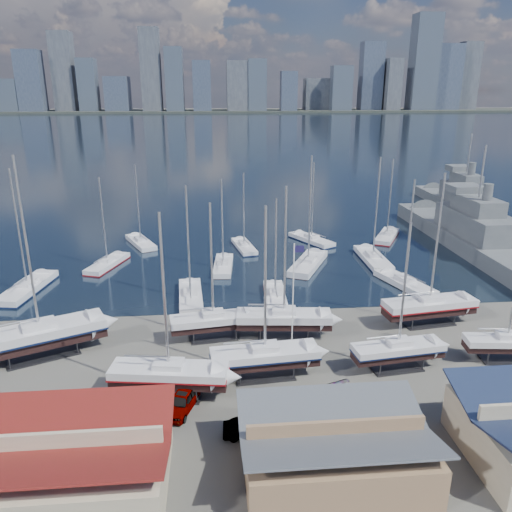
{
  "coord_description": "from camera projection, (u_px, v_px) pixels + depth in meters",
  "views": [
    {
      "loc": [
        -7.66,
        -52.63,
        24.38
      ],
      "look_at": [
        -2.17,
        8.0,
        4.13
      ],
      "focal_mm": 35.0,
      "sensor_mm": 36.0,
      "label": 1
    }
  ],
  "objects": [
    {
      "name": "sailboat_moored_4",
      "position": [
        223.0,
        267.0,
        71.61
      ],
      "size": [
        3.27,
        9.17,
        13.58
      ],
      "rotation": [
        0.0,
        0.0,
        1.49
      ],
      "color": "black",
      "rests_on": "water"
    },
    {
      "name": "sailboat_moored_3",
      "position": [
        191.0,
        297.0,
        61.07
      ],
      "size": [
        3.33,
        10.02,
        14.77
      ],
      "rotation": [
        0.0,
        0.0,
        1.63
      ],
      "color": "black",
      "rests_on": "water"
    },
    {
      "name": "car_a",
      "position": [
        182.0,
        401.0,
        39.81
      ],
      "size": [
        3.33,
        4.97,
        1.57
      ],
      "primitive_type": "imported",
      "rotation": [
        0.0,
        0.0,
        -0.35
      ],
      "color": "gray",
      "rests_on": "ground"
    },
    {
      "name": "sailboat_cradle_5",
      "position": [
        398.0,
        350.0,
        45.34
      ],
      "size": [
        8.74,
        3.42,
        13.92
      ],
      "rotation": [
        0.0,
        0.0,
        0.12
      ],
      "color": "#2D2D33",
      "rests_on": "ground"
    },
    {
      "name": "naval_ship_west",
      "position": [
        462.0,
        204.0,
        104.76
      ],
      "size": [
        7.24,
        38.75,
        17.47
      ],
      "rotation": [
        0.0,
        0.0,
        1.54
      ],
      "color": "#585C62",
      "rests_on": "water"
    },
    {
      "name": "sailboat_moored_10",
      "position": [
        373.0,
        260.0,
        74.52
      ],
      "size": [
        3.15,
        10.91,
        16.26
      ],
      "rotation": [
        0.0,
        0.0,
        1.56
      ],
      "color": "black",
      "rests_on": "water"
    },
    {
      "name": "sailboat_cradle_0",
      "position": [
        40.0,
        335.0,
        47.47
      ],
      "size": [
        12.37,
        8.08,
        19.22
      ],
      "rotation": [
        0.0,
        0.0,
        0.43
      ],
      "color": "#2D2D33",
      "rests_on": "ground"
    },
    {
      "name": "sailboat_moored_9",
      "position": [
        404.0,
        284.0,
        65.13
      ],
      "size": [
        5.7,
        10.11,
        14.73
      ],
      "rotation": [
        0.0,
        0.0,
        1.9
      ],
      "color": "black",
      "rests_on": "water"
    },
    {
      "name": "car_c",
      "position": [
        380.0,
        421.0,
        37.53
      ],
      "size": [
        3.8,
        5.76,
        1.47
      ],
      "primitive_type": "imported",
      "rotation": [
        0.0,
        0.0,
        -0.28
      ],
      "color": "gray",
      "rests_on": "ground"
    },
    {
      "name": "sailboat_cradle_7",
      "position": [
        507.0,
        343.0,
        46.75
      ],
      "size": [
        7.87,
        2.97,
        12.79
      ],
      "rotation": [
        0.0,
        0.0,
        -0.11
      ],
      "color": "#2D2D33",
      "rests_on": "ground"
    },
    {
      "name": "sailboat_moored_11",
      "position": [
        387.0,
        237.0,
        86.02
      ],
      "size": [
        7.05,
        9.67,
        14.34
      ],
      "rotation": [
        0.0,
        0.0,
        1.06
      ],
      "color": "black",
      "rests_on": "water"
    },
    {
      "name": "water",
      "position": [
        221.0,
        128.0,
        341.63
      ],
      "size": [
        1400.0,
        600.0,
        0.4
      ],
      "primitive_type": "cube",
      "color": "#182439",
      "rests_on": "ground"
    },
    {
      "name": "car_b",
      "position": [
        250.0,
        429.0,
        36.77
      ],
      "size": [
        4.04,
        1.54,
        1.32
      ],
      "primitive_type": "imported",
      "rotation": [
        0.0,
        0.0,
        1.53
      ],
      "color": "gray",
      "rests_on": "ground"
    },
    {
      "name": "ground",
      "position": [
        295.0,
        353.0,
        48.64
      ],
      "size": [
        1400.0,
        1400.0,
        0.0
      ],
      "primitive_type": "plane",
      "color": "#605E59",
      "rests_on": "ground"
    },
    {
      "name": "sailboat_moored_0",
      "position": [
        28.0,
        289.0,
        63.45
      ],
      "size": [
        4.91,
        11.34,
        16.41
      ],
      "rotation": [
        0.0,
        0.0,
        1.4
      ],
      "color": "black",
      "rests_on": "water"
    },
    {
      "name": "sailboat_moored_2",
      "position": [
        141.0,
        243.0,
        82.6
      ],
      "size": [
        6.17,
        9.41,
        13.85
      ],
      "rotation": [
        0.0,
        0.0,
        2.0
      ],
      "color": "black",
      "rests_on": "water"
    },
    {
      "name": "flagpole",
      "position": [
        294.0,
        291.0,
        47.39
      ],
      "size": [
        0.98,
        0.12,
        11.0
      ],
      "color": "white",
      "rests_on": "ground"
    },
    {
      "name": "skyline",
      "position": [
        208.0,
        77.0,
        568.38
      ],
      "size": [
        639.14,
        43.8,
        107.69
      ],
      "color": "#475166",
      "rests_on": "far_shore"
    },
    {
      "name": "sailboat_cradle_2",
      "position": [
        213.0,
        321.0,
        50.97
      ],
      "size": [
        8.93,
        3.6,
        14.3
      ],
      "rotation": [
        0.0,
        0.0,
        0.14
      ],
      "color": "#2D2D33",
      "rests_on": "ground"
    },
    {
      "name": "sailboat_cradle_6",
      "position": [
        429.0,
        306.0,
        54.24
      ],
      "size": [
        10.58,
        4.26,
        16.58
      ],
      "rotation": [
        0.0,
        0.0,
        0.14
      ],
      "color": "#2D2D33",
      "rests_on": "ground"
    },
    {
      "name": "sailboat_moored_1",
      "position": [
        108.0,
        265.0,
        72.51
      ],
      "size": [
        5.41,
        9.47,
        13.65
      ],
      "rotation": [
        0.0,
        0.0,
        1.24
      ],
      "color": "black",
      "rests_on": "water"
    },
    {
      "name": "sailboat_cradle_3",
      "position": [
        265.0,
        356.0,
        44.08
      ],
      "size": [
        9.87,
        3.54,
        15.65
      ],
      "rotation": [
        0.0,
        0.0,
        0.09
      ],
      "color": "#2D2D33",
      "rests_on": "ground"
    },
    {
      "name": "car_d",
      "position": [
        356.0,
        407.0,
        39.03
      ],
      "size": [
        3.95,
        5.99,
        1.61
      ],
      "primitive_type": "imported",
      "rotation": [
        0.0,
        0.0,
        0.33
      ],
      "color": "gray",
      "rests_on": "ground"
    },
    {
      "name": "sailboat_moored_5",
      "position": [
        244.0,
        247.0,
        80.51
      ],
      "size": [
        3.9,
        8.9,
        12.87
      ],
      "rotation": [
        0.0,
        0.0,
        1.75
      ],
      "color": "black",
      "rests_on": "water"
    },
    {
      "name": "naval_ship_east",
      "position": [
        472.0,
        239.0,
        80.08
      ],
      "size": [
        7.61,
        46.25,
        18.16
      ],
      "rotation": [
        0.0,
        0.0,
        1.58
      ],
      "color": "#585C62",
      "rests_on": "water"
    },
    {
      "name": "sailboat_moored_8",
      "position": [
        311.0,
        241.0,
        84.13
      ],
      "size": [
        6.87,
        9.48,
        14.04
      ],
      "rotation": [
        0.0,
        0.0,
        2.08
      ],
      "color": "black",
      "rests_on": "water"
    },
    {
      "name": "shed_red",
      "position": [
        54.0,
        461.0,
        31.24
      ],
      "size": [
        14.7,
        9.45,
        4.51
      ],
      "color": "#BFB293",
      "rests_on": "ground"
    },
    {
      "name": "sailboat_moored_7",
      "position": [
        308.0,
        265.0,
        72.33
      ],
      "size": [
        7.68,
        11.33,
        16.76
      ],
      "rotation": [
        0.0,
        0.0,
        1.11
      ],
      "color": "black",
      "rests_on": "water"
    },
    {
      "name": "far_shore",
      "position": [
        216.0,
        111.0,
        586.94
      ],
      "size": [
        1400.0,
        80.0,
        2.2
      ],
      "primitive_type": "cube",
      "color": "#2D332D",
      "rests_on": "ground"
    },
    {
      "name": "sailboat_moored_6",
      "position": [
        275.0,
        297.0,
        61.16
      ],
      "size": [
        2.91,
        8.91,
        13.15
      ],
      "rotation": [
        0.0,
        0.0,
        1.52
      ],
      "color": "black",
      "rests_on": "water"
    },
    {
      "name": "sailboat_cradle_4",
      "position": [
        284.0,
        319.0,
        51.28
      ],
      "size": [
        9.91,
        3.65,
        15.83
      ],
      "rotation": [
        0.0,
        0.0,
        -0.1
      ],
      "color": "#2D2D33",
      "rests_on": "ground"
    },
    {
      "name": "sailboat_cradle_1",
      "position": [
        169.0,
        374.0,
        41.28
      ],
      "size": [
        10.08,
        4.19,
        15.82
      ],
      "rotation": [
        0.0,
        0.0,
        -0.15
      ],
      "color": "#2D2D33",
      "rests_on": "ground"
    },
    {
      "name": "shed_grey",
      "position": [
        335.0,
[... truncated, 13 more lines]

